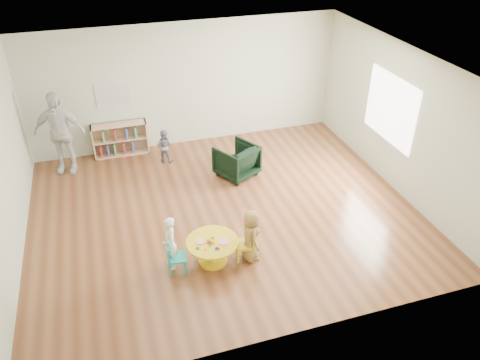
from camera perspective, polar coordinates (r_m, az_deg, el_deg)
The scene contains 11 objects.
room at distance 7.83m, azimuth -2.17°, elevation 7.44°, with size 7.10×7.00×2.80m.
activity_table at distance 7.54m, azimuth -3.38°, elevation -8.23°, with size 0.84×0.84×0.46m.
kid_chair_left at distance 7.44m, azimuth -8.02°, elevation -9.25°, with size 0.32×0.32×0.54m.
kid_chair_right at distance 7.59m, azimuth 0.90°, elevation -7.72°, with size 0.36×0.36×0.56m.
bookshelf at distance 10.85m, azimuth -14.46°, elevation 4.86°, with size 1.20×0.30×0.75m.
alphabet_poster at distance 10.57m, azimuth -15.17°, elevation 9.90°, with size 0.74×0.01×0.54m.
armchair at distance 9.70m, azimuth -0.42°, elevation 2.39°, with size 0.74×0.76×0.69m, color black.
child_left at distance 7.41m, azimuth -8.53°, elevation -7.67°, with size 0.34×0.22×0.93m, color white.
child_right at distance 7.49m, azimuth 1.30°, elevation -6.79°, with size 0.45×0.29×0.92m, color yellow.
toddler at distance 10.34m, azimuth -9.24°, elevation 4.14°, with size 0.37×0.28×0.75m, color #19173B.
adult_caretaker at distance 10.32m, azimuth -21.14°, elevation 5.41°, with size 1.04×0.43×1.77m, color silver.
Camera 1 is at (-1.83, -6.87, 5.18)m, focal length 35.00 mm.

